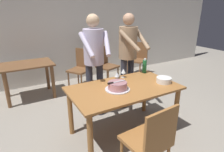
{
  "coord_description": "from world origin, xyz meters",
  "views": [
    {
      "loc": [
        -1.37,
        -2.06,
        1.8
      ],
      "look_at": [
        -0.13,
        0.12,
        0.9
      ],
      "focal_mm": 30.58,
      "sensor_mm": 36.0,
      "label": 1
    }
  ],
  "objects_px": {
    "wine_glass_near": "(123,71)",
    "main_dining_table": "(124,94)",
    "cake_on_platter": "(117,86)",
    "chair_near_side": "(150,139)",
    "plate_stack": "(164,80)",
    "background_chair_2": "(81,67)",
    "person_cutting_cake": "(94,56)",
    "background_chair_1": "(105,64)",
    "water_bottle": "(145,66)",
    "person_standing_beside": "(128,51)",
    "background_chair_0": "(138,57)",
    "wine_glass_far": "(117,75)",
    "cake_knife": "(113,83)",
    "background_table": "(28,71)"
  },
  "relations": [
    {
      "from": "plate_stack",
      "to": "background_chair_2",
      "type": "relative_size",
      "value": 0.24
    },
    {
      "from": "person_standing_beside",
      "to": "chair_near_side",
      "type": "relative_size",
      "value": 1.91
    },
    {
      "from": "person_standing_beside",
      "to": "background_chair_2",
      "type": "xyz_separation_m",
      "value": [
        -0.4,
        1.34,
        -0.58
      ]
    },
    {
      "from": "cake_on_platter",
      "to": "wine_glass_far",
      "type": "relative_size",
      "value": 2.36
    },
    {
      "from": "cake_knife",
      "to": "background_chair_2",
      "type": "distance_m",
      "value": 2.11
    },
    {
      "from": "main_dining_table",
      "to": "plate_stack",
      "type": "distance_m",
      "value": 0.64
    },
    {
      "from": "main_dining_table",
      "to": "wine_glass_far",
      "type": "bearing_deg",
      "value": 83.48
    },
    {
      "from": "background_chair_0",
      "to": "background_chair_1",
      "type": "distance_m",
      "value": 1.08
    },
    {
      "from": "background_chair_2",
      "to": "background_chair_0",
      "type": "bearing_deg",
      "value": 1.79
    },
    {
      "from": "main_dining_table",
      "to": "background_chair_0",
      "type": "height_order",
      "value": "background_chair_0"
    },
    {
      "from": "cake_on_platter",
      "to": "person_cutting_cake",
      "type": "xyz_separation_m",
      "value": [
        -0.03,
        0.68,
        0.27
      ]
    },
    {
      "from": "person_standing_beside",
      "to": "background_chair_0",
      "type": "xyz_separation_m",
      "value": [
        1.3,
        1.39,
        -0.58
      ]
    },
    {
      "from": "cake_on_platter",
      "to": "background_chair_1",
      "type": "xyz_separation_m",
      "value": [
        0.87,
        2.01,
        -0.31
      ]
    },
    {
      "from": "chair_near_side",
      "to": "cake_on_platter",
      "type": "bearing_deg",
      "value": 85.3
    },
    {
      "from": "background_chair_0",
      "to": "plate_stack",
      "type": "bearing_deg",
      "value": -118.67
    },
    {
      "from": "person_cutting_cake",
      "to": "background_chair_0",
      "type": "relative_size",
      "value": 1.91
    },
    {
      "from": "background_table",
      "to": "wine_glass_far",
      "type": "bearing_deg",
      "value": -58.53
    },
    {
      "from": "cake_knife",
      "to": "person_standing_beside",
      "type": "xyz_separation_m",
      "value": [
        0.72,
        0.71,
        0.21
      ]
    },
    {
      "from": "main_dining_table",
      "to": "background_table",
      "type": "xyz_separation_m",
      "value": [
        -1.04,
        1.99,
        -0.06
      ]
    },
    {
      "from": "main_dining_table",
      "to": "person_cutting_cake",
      "type": "xyz_separation_m",
      "value": [
        -0.16,
        0.65,
        0.44
      ]
    },
    {
      "from": "wine_glass_far",
      "to": "person_cutting_cake",
      "type": "xyz_separation_m",
      "value": [
        -0.18,
        0.4,
        0.22
      ]
    },
    {
      "from": "water_bottle",
      "to": "person_standing_beside",
      "type": "distance_m",
      "value": 0.4
    },
    {
      "from": "background_chair_2",
      "to": "background_table",
      "type": "bearing_deg",
      "value": -178.69
    },
    {
      "from": "wine_glass_near",
      "to": "main_dining_table",
      "type": "bearing_deg",
      "value": -121.03
    },
    {
      "from": "plate_stack",
      "to": "person_standing_beside",
      "type": "distance_m",
      "value": 0.88
    },
    {
      "from": "cake_on_platter",
      "to": "cake_knife",
      "type": "height_order",
      "value": "cake_knife"
    },
    {
      "from": "person_cutting_cake",
      "to": "cake_on_platter",
      "type": "bearing_deg",
      "value": -87.68
    },
    {
      "from": "cake_on_platter",
      "to": "wine_glass_near",
      "type": "bearing_deg",
      "value": 47.91
    },
    {
      "from": "cake_knife",
      "to": "background_chair_2",
      "type": "relative_size",
      "value": 0.3
    },
    {
      "from": "main_dining_table",
      "to": "background_chair_1",
      "type": "height_order",
      "value": "background_chair_1"
    },
    {
      "from": "cake_knife",
      "to": "cake_on_platter",
      "type": "bearing_deg",
      "value": 0.71
    },
    {
      "from": "cake_knife",
      "to": "person_standing_beside",
      "type": "height_order",
      "value": "person_standing_beside"
    },
    {
      "from": "wine_glass_far",
      "to": "background_chair_1",
      "type": "relative_size",
      "value": 0.16
    },
    {
      "from": "wine_glass_near",
      "to": "person_standing_beside",
      "type": "bearing_deg",
      "value": 47.31
    },
    {
      "from": "cake_knife",
      "to": "background_table",
      "type": "xyz_separation_m",
      "value": [
        -0.84,
        2.02,
        -0.29
      ]
    },
    {
      "from": "cake_on_platter",
      "to": "wine_glass_near",
      "type": "xyz_separation_m",
      "value": [
        0.33,
        0.37,
        0.05
      ]
    },
    {
      "from": "person_cutting_cake",
      "to": "background_chair_1",
      "type": "relative_size",
      "value": 1.91
    },
    {
      "from": "background_chair_0",
      "to": "background_chair_2",
      "type": "bearing_deg",
      "value": -178.21
    },
    {
      "from": "water_bottle",
      "to": "background_table",
      "type": "relative_size",
      "value": 0.25
    },
    {
      "from": "background_chair_1",
      "to": "background_table",
      "type": "bearing_deg",
      "value": 179.68
    },
    {
      "from": "wine_glass_far",
      "to": "person_standing_beside",
      "type": "height_order",
      "value": "person_standing_beside"
    },
    {
      "from": "chair_near_side",
      "to": "background_chair_1",
      "type": "xyz_separation_m",
      "value": [
        0.94,
        2.8,
        0.0
      ]
    },
    {
      "from": "plate_stack",
      "to": "background_table",
      "type": "relative_size",
      "value": 0.22
    },
    {
      "from": "person_standing_beside",
      "to": "background_table",
      "type": "distance_m",
      "value": 2.1
    },
    {
      "from": "main_dining_table",
      "to": "person_cutting_cake",
      "type": "height_order",
      "value": "person_cutting_cake"
    },
    {
      "from": "background_chair_0",
      "to": "background_chair_1",
      "type": "height_order",
      "value": "same"
    },
    {
      "from": "plate_stack",
      "to": "water_bottle",
      "type": "bearing_deg",
      "value": 85.31
    },
    {
      "from": "main_dining_table",
      "to": "background_chair_0",
      "type": "bearing_deg",
      "value": 48.72
    },
    {
      "from": "cake_on_platter",
      "to": "background_table",
      "type": "height_order",
      "value": "cake_on_platter"
    },
    {
      "from": "background_chair_1",
      "to": "cake_on_platter",
      "type": "bearing_deg",
      "value": -113.42
    }
  ]
}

